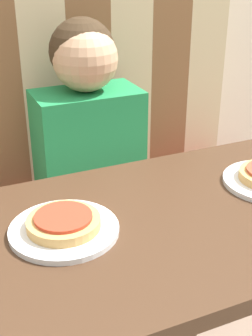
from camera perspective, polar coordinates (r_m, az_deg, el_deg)
The scene contains 6 objects.
booth_seat at distance 1.75m, azimuth -4.09°, elevation -10.23°, with size 1.27×0.52×0.43m.
booth_backrest at distance 1.68m, azimuth -7.41°, elevation 11.07°, with size 1.27×0.08×0.78m.
dining_table at distance 1.08m, azimuth 6.68°, elevation -11.08°, with size 0.86×0.55×0.72m.
person at distance 1.50m, azimuth -4.80°, elevation 6.50°, with size 0.34×0.23×0.62m.
plate_left at distance 0.94m, azimuth -7.55°, elevation -7.45°, with size 0.22×0.22×0.01m.
pizza_left at distance 0.93m, azimuth -7.62°, elevation -6.51°, with size 0.15×0.15×0.03m.
Camera 1 is at (-0.46, -0.73, 1.24)m, focal length 50.00 mm.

